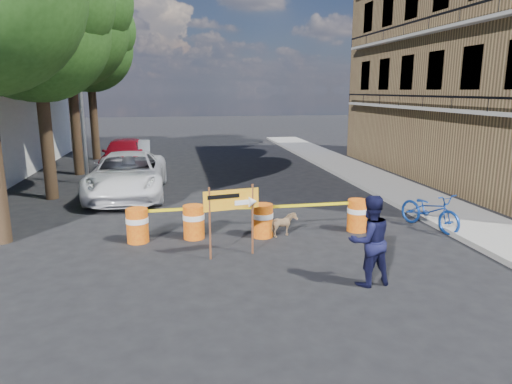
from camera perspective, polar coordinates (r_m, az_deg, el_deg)
name	(u,v)px	position (r m, az deg, el deg)	size (l,w,h in m)	color
ground	(274,253)	(11.24, 2.25, -7.61)	(120.00, 120.00, 0.00)	black
sidewalk_east	(396,189)	(18.76, 17.07, 0.33)	(2.40, 40.00, 0.15)	gray
apartment_building	(509,40)	(23.30, 29.10, 16.30)	(8.00, 16.00, 12.00)	olive
tree_mid_a	(37,26)	(18.01, -25.66, 18.20)	(5.25, 5.00, 8.68)	#332316
tree_mid_b	(69,24)	(22.93, -22.39, 18.80)	(5.67, 5.40, 9.62)	#332316
tree_far	(90,47)	(27.77, -20.09, 16.70)	(5.04, 4.80, 8.84)	#332316
streetlamp	(81,78)	(20.15, -21.06, 13.20)	(1.25, 0.18, 8.00)	gray
barrel_far_left	(137,225)	(12.26, -14.61, -3.97)	(0.58, 0.58, 0.90)	#E2420D
barrel_mid_left	(194,221)	(12.28, -7.79, -3.65)	(0.58, 0.58, 0.90)	#E2420D
barrel_mid_right	(262,220)	(12.29, 0.82, -3.50)	(0.58, 0.58, 0.90)	#E2420D
barrel_far_right	(357,215)	(13.11, 12.56, -2.78)	(0.58, 0.58, 0.90)	#E2420D
detour_sign	(238,205)	(10.70, -2.25, -1.60)	(1.33, 0.37, 1.73)	#592D19
pedestrian	(369,241)	(9.48, 14.00, -5.92)	(0.91, 0.71, 1.87)	black
bicycle	(431,194)	(13.80, 21.06, -0.19)	(0.72, 1.08, 2.05)	#133B9C
dog	(283,225)	(12.35, 3.35, -4.14)	(0.35, 0.77, 0.65)	tan
suv_white	(128,175)	(17.66, -15.75, 2.10)	(2.67, 5.80, 1.61)	white
sedan_red	(124,154)	(23.53, -16.13, 4.61)	(1.91, 4.74, 1.62)	maroon
sedan_silver	(136,155)	(23.95, -14.82, 4.54)	(1.47, 4.22, 1.39)	#A9ABB0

